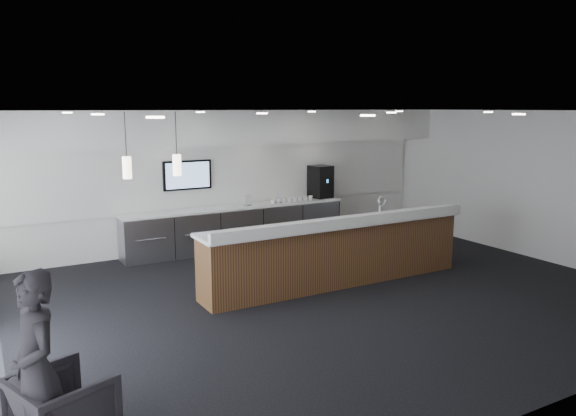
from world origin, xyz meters
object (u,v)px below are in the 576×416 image
coffee_machine (320,182)px  lounge_guest (36,370)px  service_counter (336,252)px  armchair (63,410)px

coffee_machine → lounge_guest: lounge_guest is taller
service_counter → coffee_machine: size_ratio=6.62×
service_counter → armchair: bearing=-150.6°
lounge_guest → coffee_machine: bearing=120.9°
coffee_machine → lounge_guest: bearing=-144.1°
coffee_machine → armchair: size_ratio=0.96×
armchair → lounge_guest: (-0.20, -0.17, 0.51)m
coffee_machine → armchair: (-6.60, -6.00, -0.97)m
service_counter → armchair: (-4.88, -2.79, -0.22)m
armchair → lounge_guest: bearing=109.1°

